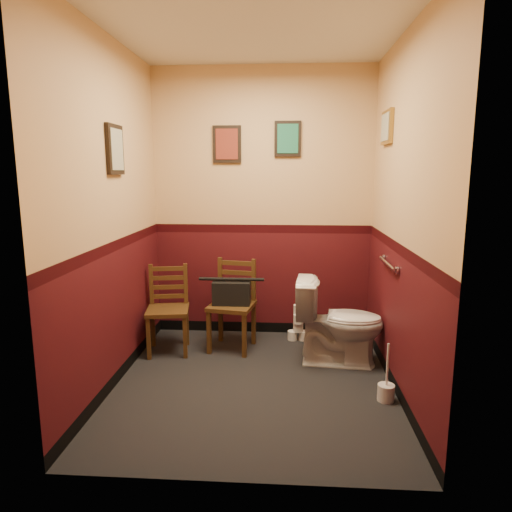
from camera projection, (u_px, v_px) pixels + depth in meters
The scene contains 17 objects.
floor at pixel (254, 383), 3.68m from camera, with size 2.20×2.40×0.00m, color black.
ceiling at pixel (254, 24), 3.19m from camera, with size 2.20×2.40×0.00m, color silver.
wall_back at pixel (262, 205), 4.61m from camera, with size 2.20×2.70×0.00m, color #420E13.
wall_front at pixel (237, 240), 2.26m from camera, with size 2.20×2.70×0.00m, color #420E13.
wall_left at pixel (111, 216), 3.51m from camera, with size 2.40×2.70×0.00m, color #420E13.
wall_right at pixel (402, 217), 3.37m from camera, with size 2.40×2.70×0.00m, color #420E13.
grab_bar at pixel (388, 264), 3.69m from camera, with size 0.05×0.56×0.06m.
framed_print_back_a at pixel (227, 144), 4.51m from camera, with size 0.28×0.04×0.36m.
framed_print_back_b at pixel (288, 139), 4.46m from camera, with size 0.26×0.04×0.34m.
framed_print_left at pixel (115, 150), 3.51m from camera, with size 0.04×0.30×0.38m.
framed_print_right at pixel (387, 127), 3.83m from camera, with size 0.04×0.34×0.28m.
toilet at pixel (339, 322), 4.01m from camera, with size 0.43×0.77×0.75m, color white.
toilet_brush at pixel (386, 391), 3.39m from camera, with size 0.13×0.13×0.45m.
chair_left at pixel (168, 309), 4.29m from camera, with size 0.44×0.44×0.82m.
chair_right at pixel (233, 305), 4.36m from camera, with size 0.46×0.46×0.86m.
handbag at pixel (232, 292), 4.30m from camera, with size 0.35×0.18×0.26m.
tp_stack at pixel (298, 325), 4.60m from camera, with size 0.21×0.13×0.37m.
Camera 1 is at (0.24, -3.43, 1.68)m, focal length 32.00 mm.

